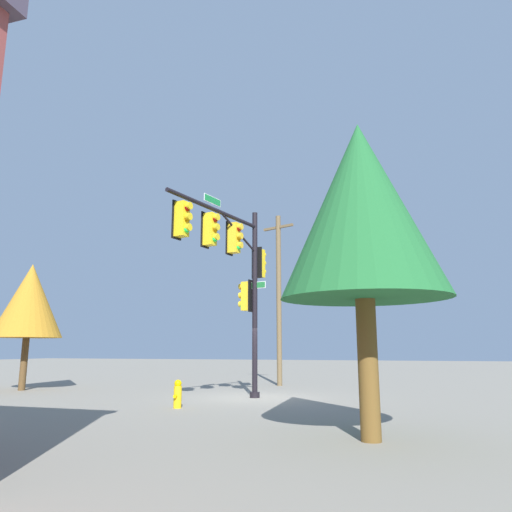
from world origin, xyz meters
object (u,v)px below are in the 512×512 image
signal_pole_assembly (234,261)px  tree_near (30,301)px  tree_mid (361,210)px  utility_pole (279,295)px  fire_hydrant (178,394)px

signal_pole_assembly → tree_near: size_ratio=1.27×
tree_near → tree_mid: 16.77m
tree_near → tree_mid: tree_mid is taller
signal_pole_assembly → tree_mid: size_ratio=1.07×
signal_pole_assembly → utility_pole: bearing=-178.6°
utility_pole → tree_mid: utility_pole is taller
tree_near → tree_mid: bearing=64.1°
fire_hydrant → tree_near: 10.47m
signal_pole_assembly → utility_pole: 7.16m
tree_near → signal_pole_assembly: bearing=82.4°
utility_pole → tree_mid: (13.11, 5.14, 0.20)m
tree_mid → fire_hydrant: bearing=-121.6°
fire_hydrant → tree_near: bearing=-111.9°
utility_pole → tree_mid: size_ratio=1.29×
utility_pole → tree_mid: bearing=21.4°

